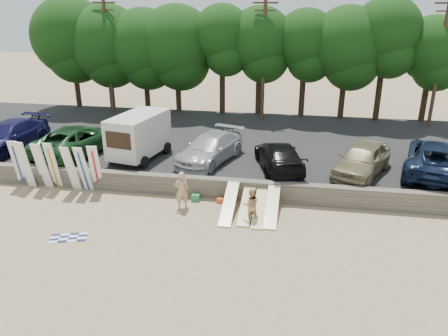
# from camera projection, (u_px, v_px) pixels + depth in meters

# --- Properties ---
(ground) EXTENTS (120.00, 120.00, 0.00)m
(ground) POSITION_uv_depth(u_px,v_px,m) (182.00, 224.00, 19.20)
(ground) COLOR tan
(ground) RESTS_ON ground
(seawall) EXTENTS (44.00, 0.50, 1.00)m
(seawall) POSITION_uv_depth(u_px,v_px,m) (198.00, 186.00, 21.78)
(seawall) COLOR #6B6356
(seawall) RESTS_ON ground
(parking_lot) EXTENTS (44.00, 14.50, 0.70)m
(parking_lot) POSITION_uv_depth(u_px,v_px,m) (224.00, 144.00, 28.72)
(parking_lot) COLOR #282828
(parking_lot) RESTS_ON ground
(treeline) EXTENTS (33.14, 6.32, 8.88)m
(treeline) POSITION_uv_depth(u_px,v_px,m) (206.00, 42.00, 33.49)
(treeline) COLOR #382616
(treeline) RESTS_ON parking_lot
(utility_poles) EXTENTS (25.80, 0.26, 9.00)m
(utility_poles) POSITION_uv_depth(u_px,v_px,m) (264.00, 55.00, 31.62)
(utility_poles) COLOR #473321
(utility_poles) RESTS_ON parking_lot
(box_trailer) EXTENTS (2.88, 4.30, 2.55)m
(box_trailer) POSITION_uv_depth(u_px,v_px,m) (139.00, 134.00, 24.56)
(box_trailer) COLOR beige
(box_trailer) RESTS_ON parking_lot
(car_0) EXTENTS (2.97, 6.02, 1.68)m
(car_0) POSITION_uv_depth(u_px,v_px,m) (8.00, 136.00, 26.21)
(car_0) COLOR #141342
(car_0) RESTS_ON parking_lot
(car_1) EXTENTS (3.85, 6.49, 1.69)m
(car_1) POSITION_uv_depth(u_px,v_px,m) (77.00, 140.00, 25.51)
(car_1) COLOR #153A1A
(car_1) RESTS_ON parking_lot
(car_2) EXTENTS (3.61, 5.66, 1.53)m
(car_2) POSITION_uv_depth(u_px,v_px,m) (210.00, 148.00, 24.32)
(car_2) COLOR #ADAEB3
(car_2) RESTS_ON parking_lot
(car_3) EXTENTS (3.30, 5.35, 1.45)m
(car_3) POSITION_uv_depth(u_px,v_px,m) (279.00, 156.00, 23.23)
(car_3) COLOR black
(car_3) RESTS_ON parking_lot
(car_4) EXTENTS (3.79, 5.25, 1.66)m
(car_4) POSITION_uv_depth(u_px,v_px,m) (362.00, 159.00, 22.45)
(car_4) COLOR #827752
(car_4) RESTS_ON parking_lot
(car_5) EXTENTS (4.60, 6.90, 1.76)m
(car_5) POSITION_uv_depth(u_px,v_px,m) (437.00, 158.00, 22.53)
(car_5) COLOR black
(car_5) RESTS_ON parking_lot
(surfboard_upright_0) EXTENTS (0.56, 0.62, 2.56)m
(surfboard_upright_0) POSITION_uv_depth(u_px,v_px,m) (18.00, 163.00, 22.65)
(surfboard_upright_0) COLOR white
(surfboard_upright_0) RESTS_ON ground
(surfboard_upright_1) EXTENTS (0.58, 0.59, 2.57)m
(surfboard_upright_1) POSITION_uv_depth(u_px,v_px,m) (26.00, 165.00, 22.43)
(surfboard_upright_1) COLOR white
(surfboard_upright_1) RESTS_ON ground
(surfboard_upright_2) EXTENTS (0.63, 0.89, 2.50)m
(surfboard_upright_2) POSITION_uv_depth(u_px,v_px,m) (41.00, 165.00, 22.48)
(surfboard_upright_2) COLOR white
(surfboard_upright_2) RESTS_ON ground
(surfboard_upright_3) EXTENTS (0.60, 0.73, 2.55)m
(surfboard_upright_3) POSITION_uv_depth(u_px,v_px,m) (42.00, 166.00, 22.26)
(surfboard_upright_3) COLOR white
(surfboard_upright_3) RESTS_ON ground
(surfboard_upright_4) EXTENTS (0.54, 0.58, 2.57)m
(surfboard_upright_4) POSITION_uv_depth(u_px,v_px,m) (53.00, 166.00, 22.30)
(surfboard_upright_4) COLOR white
(surfboard_upright_4) RESTS_ON ground
(surfboard_upright_5) EXTENTS (0.58, 0.82, 2.51)m
(surfboard_upright_5) POSITION_uv_depth(u_px,v_px,m) (71.00, 169.00, 21.97)
(surfboard_upright_5) COLOR white
(surfboard_upright_5) RESTS_ON ground
(surfboard_upright_6) EXTENTS (0.54, 0.78, 2.52)m
(surfboard_upright_6) POSITION_uv_depth(u_px,v_px,m) (83.00, 169.00, 21.89)
(surfboard_upright_6) COLOR white
(surfboard_upright_6) RESTS_ON ground
(surfboard_upright_7) EXTENTS (0.60, 0.73, 2.54)m
(surfboard_upright_7) POSITION_uv_depth(u_px,v_px,m) (96.00, 168.00, 21.98)
(surfboard_upright_7) COLOR white
(surfboard_upright_7) RESTS_ON ground
(surfboard_low_0) EXTENTS (0.56, 2.87, 1.00)m
(surfboard_low_0) POSITION_uv_depth(u_px,v_px,m) (229.00, 203.00, 19.99)
(surfboard_low_0) COLOR #D8CC88
(surfboard_low_0) RESTS_ON ground
(surfboard_low_1) EXTENTS (0.56, 2.91, 0.85)m
(surfboard_low_1) POSITION_uv_depth(u_px,v_px,m) (247.00, 204.00, 20.06)
(surfboard_low_1) COLOR #D8CC88
(surfboard_low_1) RESTS_ON ground
(surfboard_low_2) EXTENTS (0.56, 2.93, 0.80)m
(surfboard_low_2) POSITION_uv_depth(u_px,v_px,m) (260.00, 207.00, 19.85)
(surfboard_low_2) COLOR #D8CC88
(surfboard_low_2) RESTS_ON ground
(surfboard_low_3) EXTENTS (0.56, 2.87, 1.01)m
(surfboard_low_3) POSITION_uv_depth(u_px,v_px,m) (272.00, 205.00, 19.78)
(surfboard_low_3) COLOR #D8CC88
(surfboard_low_3) RESTS_ON ground
(beachgoer_a) EXTENTS (0.80, 0.72, 1.83)m
(beachgoer_a) POSITION_uv_depth(u_px,v_px,m) (182.00, 190.00, 20.34)
(beachgoer_a) COLOR tan
(beachgoer_a) RESTS_ON ground
(beachgoer_b) EXTENTS (0.86, 0.73, 1.55)m
(beachgoer_b) POSITION_uv_depth(u_px,v_px,m) (251.00, 205.00, 19.19)
(beachgoer_b) COLOR tan
(beachgoer_b) RESTS_ON ground
(cooler) EXTENTS (0.38, 0.30, 0.32)m
(cooler) POSITION_uv_depth(u_px,v_px,m) (196.00, 198.00, 21.34)
(cooler) COLOR #258A49
(cooler) RESTS_ON ground
(gear_bag) EXTENTS (0.34, 0.30, 0.22)m
(gear_bag) POSITION_uv_depth(u_px,v_px,m) (220.00, 200.00, 21.16)
(gear_bag) COLOR #EF5A1C
(gear_bag) RESTS_ON ground
(beach_towel) EXTENTS (1.86, 1.86, 0.00)m
(beach_towel) POSITION_uv_depth(u_px,v_px,m) (68.00, 238.00, 18.06)
(beach_towel) COLOR white
(beach_towel) RESTS_ON ground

